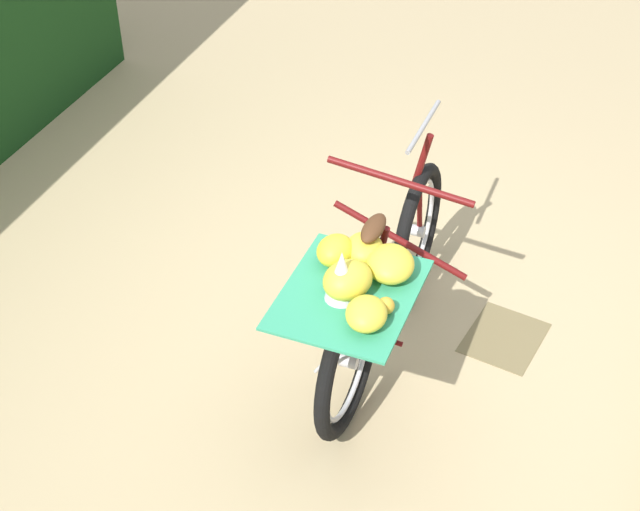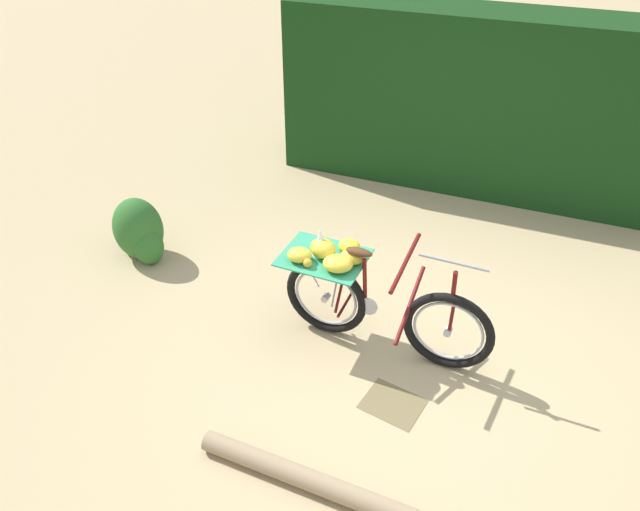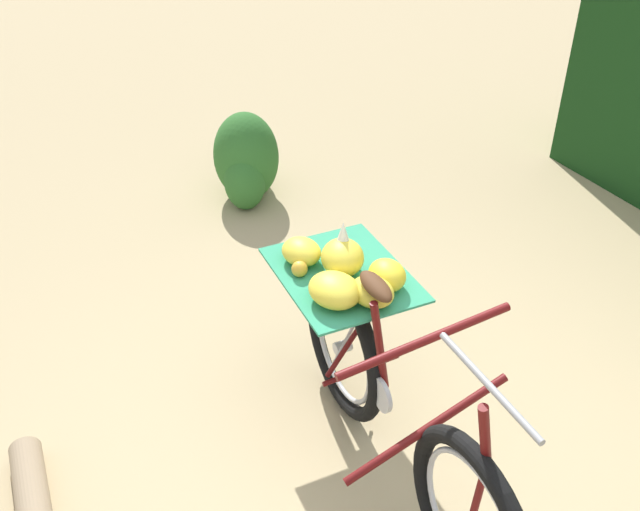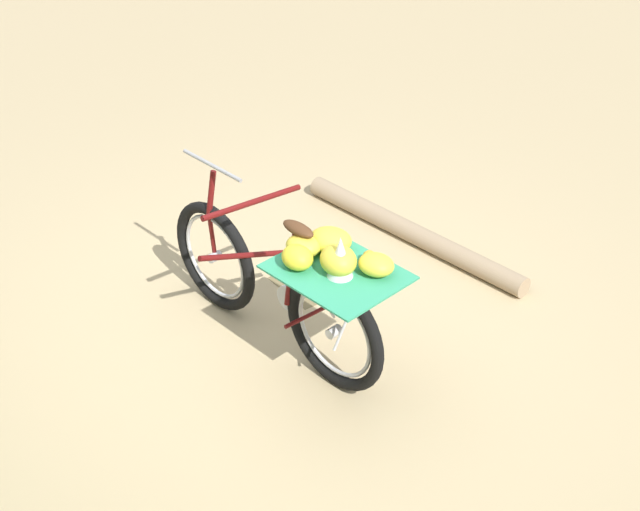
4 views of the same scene
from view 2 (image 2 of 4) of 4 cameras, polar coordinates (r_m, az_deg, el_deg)
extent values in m
plane|color=tan|center=(5.16, 7.11, -8.35)|extent=(60.00, 60.00, 0.00)
cube|color=#143814|center=(7.39, 15.10, 14.08)|extent=(4.73, 1.72, 2.07)
torus|color=black|center=(4.78, 12.27, -7.17)|extent=(0.73, 0.18, 0.73)
torus|color=#B7B7BC|center=(4.78, 12.27, -7.17)|extent=(0.56, 0.11, 0.57)
cylinder|color=#B7B7BC|center=(4.78, 12.27, -7.17)|extent=(0.07, 0.09, 0.06)
torus|color=black|center=(5.00, 0.56, -4.08)|extent=(0.73, 0.18, 0.73)
torus|color=#B7B7BC|center=(5.00, 0.56, -4.08)|extent=(0.56, 0.11, 0.57)
cylinder|color=#B7B7BC|center=(5.00, 0.56, -4.08)|extent=(0.07, 0.09, 0.06)
cylinder|color=#590F0F|center=(4.72, 8.70, -4.70)|extent=(0.14, 0.70, 0.30)
cylinder|color=#590F0F|center=(4.50, 8.27, -0.64)|extent=(0.14, 0.71, 0.11)
cylinder|color=#590F0F|center=(4.74, 4.36, -2.54)|extent=(0.05, 0.12, 0.49)
cylinder|color=#590F0F|center=(4.94, 2.59, -4.50)|extent=(0.08, 0.38, 0.05)
cylinder|color=#590F0F|center=(4.82, 2.21, -2.42)|extent=(0.07, 0.32, 0.47)
cylinder|color=#590F0F|center=(4.69, 12.61, -5.84)|extent=(0.03, 0.05, 0.30)
cylinder|color=#590F0F|center=(4.51, 12.84, -2.90)|extent=(0.05, 0.10, 0.30)
cylinder|color=gray|center=(4.39, 12.80, -0.66)|extent=(0.52, 0.10, 0.02)
ellipsoid|color=#4C2D19|center=(4.59, 3.80, 0.35)|extent=(0.23, 0.12, 0.06)
cylinder|color=#B7B7BC|center=(4.88, 4.68, -4.92)|extent=(0.16, 0.04, 0.16)
cylinder|color=#B7B7BC|center=(4.85, 1.60, -2.61)|extent=(0.05, 0.20, 0.39)
cylinder|color=#B7B7BC|center=(4.92, -0.66, -2.01)|extent=(0.05, 0.24, 0.39)
cube|color=brown|center=(4.77, 0.36, -0.35)|extent=(0.66, 0.53, 0.02)
cube|color=#33936B|center=(4.76, 0.37, -0.17)|extent=(0.75, 0.64, 0.01)
ellipsoid|color=yellow|center=(4.58, 1.75, -0.77)|extent=(0.30, 0.28, 0.12)
ellipsoid|color=yellow|center=(4.72, 0.28, 0.70)|extent=(0.26, 0.24, 0.15)
ellipsoid|color=yellow|center=(4.67, 3.17, -0.11)|extent=(0.25, 0.23, 0.11)
ellipsoid|color=yellow|center=(4.77, 2.87, 0.83)|extent=(0.19, 0.17, 0.13)
ellipsoid|color=yellow|center=(4.68, -2.02, 0.06)|extent=(0.24, 0.23, 0.11)
sphere|color=gold|center=(4.62, -1.21, -0.73)|extent=(0.07, 0.07, 0.07)
cone|color=white|center=(4.72, 0.02, 1.31)|extent=(0.16, 0.16, 0.24)
cylinder|color=#9E8466|center=(4.12, 1.24, -21.63)|extent=(1.92, 0.44, 0.14)
ellipsoid|color=#2D6628|center=(6.24, -17.18, 2.51)|extent=(0.53, 0.47, 0.66)
ellipsoid|color=#2D6628|center=(6.44, -17.86, 2.38)|extent=(0.36, 0.33, 0.46)
ellipsoid|color=#2D6628|center=(6.17, -16.30, 0.97)|extent=(0.33, 0.30, 0.43)
cylinder|color=#4C3823|center=(6.38, -16.79, 0.51)|extent=(0.05, 0.05, 0.13)
cube|color=olive|center=(4.67, 7.04, -14.04)|extent=(0.44, 0.36, 0.01)
camera|label=1|loc=(5.05, -39.31, 25.52)|focal=51.89mm
camera|label=3|loc=(2.71, 37.62, 7.53)|focal=39.38mm
camera|label=4|loc=(7.75, -12.31, 34.13)|focal=51.38mm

